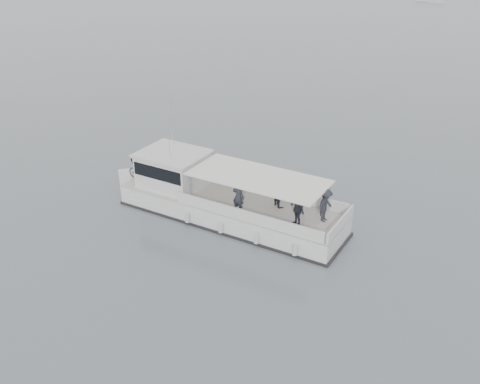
# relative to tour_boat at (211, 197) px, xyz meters

# --- Properties ---
(ground) EXTENTS (1400.00, 1400.00, 0.00)m
(ground) POSITION_rel_tour_boat_xyz_m (-4.56, 1.64, -0.92)
(ground) COLOR #51595F
(ground) RESTS_ON ground
(tour_boat) EXTENTS (13.43, 5.98, 5.63)m
(tour_boat) POSITION_rel_tour_boat_xyz_m (0.00, 0.00, 0.00)
(tour_boat) COLOR white
(tour_boat) RESTS_ON ground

